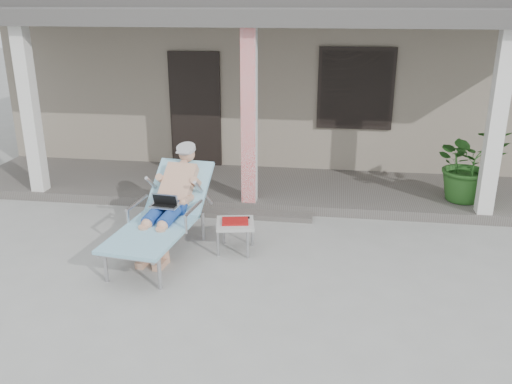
# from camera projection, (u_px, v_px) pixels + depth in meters

# --- Properties ---
(ground) EXTENTS (60.00, 60.00, 0.00)m
(ground) POSITION_uv_depth(u_px,v_px,m) (222.00, 273.00, 6.54)
(ground) COLOR #9E9E99
(ground) RESTS_ON ground
(house) EXTENTS (10.40, 5.40, 3.30)m
(house) POSITION_uv_depth(u_px,v_px,m) (280.00, 69.00, 12.03)
(house) COLOR gray
(house) RESTS_ON ground
(porch_deck) EXTENTS (10.00, 2.00, 0.15)m
(porch_deck) POSITION_uv_depth(u_px,v_px,m) (257.00, 187.00, 9.31)
(porch_deck) COLOR #605B56
(porch_deck) RESTS_ON ground
(porch_overhang) EXTENTS (10.00, 2.30, 2.85)m
(porch_overhang) POSITION_uv_depth(u_px,v_px,m) (257.00, 22.00, 8.35)
(porch_overhang) COLOR silver
(porch_overhang) RESTS_ON porch_deck
(porch_step) EXTENTS (2.00, 0.30, 0.07)m
(porch_step) POSITION_uv_depth(u_px,v_px,m) (247.00, 214.00, 8.25)
(porch_step) COLOR #605B56
(porch_step) RESTS_ON ground
(lounger) EXTENTS (1.01, 2.13, 1.35)m
(lounger) POSITION_uv_depth(u_px,v_px,m) (166.00, 189.00, 6.92)
(lounger) COLOR #B7B7BC
(lounger) RESTS_ON ground
(side_table) EXTENTS (0.56, 0.56, 0.43)m
(side_table) POSITION_uv_depth(u_px,v_px,m) (235.00, 225.00, 7.01)
(side_table) COLOR #B2B3AD
(side_table) RESTS_ON ground
(potted_palm) EXTENTS (1.24, 1.13, 1.18)m
(potted_palm) POSITION_uv_depth(u_px,v_px,m) (469.00, 164.00, 8.32)
(potted_palm) COLOR #26591E
(potted_palm) RESTS_ON porch_deck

